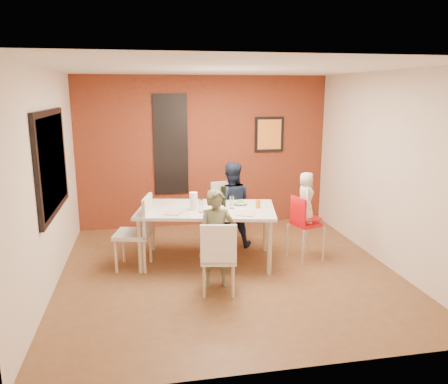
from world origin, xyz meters
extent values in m
plane|color=brown|center=(0.00, 0.00, 0.00)|extent=(4.50, 4.50, 0.00)
cube|color=white|center=(0.00, 0.00, 2.70)|extent=(4.50, 4.50, 0.02)
cube|color=#F0DEC6|center=(0.00, 2.25, 1.35)|extent=(4.50, 0.02, 2.70)
cube|color=#F0DEC6|center=(0.00, -2.25, 1.35)|extent=(4.50, 0.02, 2.70)
cube|color=#F0DEC6|center=(-2.25, 0.00, 1.35)|extent=(0.02, 4.50, 2.70)
cube|color=#F0DEC6|center=(2.25, 0.00, 1.35)|extent=(0.02, 4.50, 2.70)
cube|color=maroon|center=(0.00, 2.23, 1.35)|extent=(4.50, 0.02, 2.70)
cube|color=black|center=(-2.22, 0.20, 1.55)|extent=(0.05, 1.70, 1.30)
cube|color=black|center=(-2.21, 0.20, 1.55)|extent=(0.02, 1.55, 1.15)
cube|color=silver|center=(-0.60, 2.21, 1.50)|extent=(0.55, 0.03, 1.70)
cube|color=black|center=(-0.60, 2.21, 1.50)|extent=(0.60, 0.03, 1.76)
cube|color=black|center=(1.20, 2.21, 1.65)|extent=(0.54, 0.03, 0.64)
cube|color=#FCA338|center=(1.20, 2.19, 1.65)|extent=(0.44, 0.01, 0.54)
cube|color=silver|center=(-0.23, 0.42, 0.78)|extent=(2.10, 1.45, 0.04)
cylinder|color=#C4B292|center=(-1.18, 0.17, 0.38)|extent=(0.06, 0.06, 0.76)
cylinder|color=#C4B292|center=(-0.99, 1.04, 0.38)|extent=(0.06, 0.06, 0.76)
cylinder|color=#C4B292|center=(0.53, -0.20, 0.38)|extent=(0.06, 0.06, 0.76)
cylinder|color=#C4B292|center=(0.72, 0.67, 0.38)|extent=(0.06, 0.06, 0.76)
cube|color=white|center=(-0.23, -0.59, 0.43)|extent=(0.49, 0.49, 0.05)
cube|color=white|center=(-0.27, -0.78, 0.68)|extent=(0.42, 0.11, 0.48)
cylinder|color=beige|center=(-0.03, -0.45, 0.21)|extent=(0.03, 0.03, 0.42)
cylinder|color=beige|center=(-0.09, -0.79, 0.21)|extent=(0.03, 0.03, 0.42)
cylinder|color=beige|center=(-0.37, -0.39, 0.21)|extent=(0.03, 0.03, 0.42)
cylinder|color=beige|center=(-0.43, -0.73, 0.21)|extent=(0.03, 0.03, 0.42)
cube|color=silver|center=(0.24, 1.16, 0.46)|extent=(0.55, 0.55, 0.05)
cube|color=silver|center=(0.19, 1.36, 0.72)|extent=(0.45, 0.15, 0.52)
cylinder|color=#BFA88E|center=(0.11, 0.94, 0.22)|extent=(0.04, 0.04, 0.45)
cylinder|color=#BFA88E|center=(0.02, 1.30, 0.22)|extent=(0.04, 0.04, 0.45)
cylinder|color=#BFA88E|center=(0.47, 1.03, 0.22)|extent=(0.04, 0.04, 0.45)
cylinder|color=#BFA88E|center=(0.38, 1.39, 0.22)|extent=(0.04, 0.04, 0.45)
cube|color=beige|center=(-1.27, 0.37, 0.49)|extent=(0.57, 0.57, 0.05)
cube|color=beige|center=(-1.06, 0.32, 0.76)|extent=(0.15, 0.47, 0.54)
cylinder|color=beige|center=(-1.42, 0.60, 0.23)|extent=(0.04, 0.04, 0.47)
cylinder|color=beige|center=(-1.04, 0.51, 0.23)|extent=(0.04, 0.04, 0.47)
cylinder|color=beige|center=(-1.51, 0.22, 0.23)|extent=(0.04, 0.04, 0.47)
cylinder|color=beige|center=(-1.13, 0.13, 0.23)|extent=(0.04, 0.04, 0.47)
cube|color=red|center=(1.20, 0.24, 0.54)|extent=(0.42, 0.42, 0.05)
cube|color=red|center=(1.05, 0.19, 0.76)|extent=(0.13, 0.33, 0.39)
cube|color=red|center=(1.20, 0.24, 0.63)|extent=(0.42, 0.42, 0.02)
cylinder|color=tan|center=(1.44, 0.12, 0.26)|extent=(0.03, 0.03, 0.51)
cylinder|color=tan|center=(1.08, 0.00, 0.26)|extent=(0.03, 0.03, 0.51)
cylinder|color=tan|center=(1.32, 0.47, 0.26)|extent=(0.03, 0.03, 0.51)
cylinder|color=tan|center=(0.97, 0.36, 0.26)|extent=(0.03, 0.03, 0.51)
imported|color=#616045|center=(-0.23, -0.43, 0.63)|extent=(0.47, 0.32, 1.25)
imported|color=black|center=(0.24, 1.00, 0.68)|extent=(0.73, 0.61, 1.35)
imported|color=silver|center=(1.18, 0.24, 0.93)|extent=(0.32, 0.41, 0.74)
cube|color=silver|center=(-0.72, 0.21, 0.80)|extent=(0.27, 0.27, 0.01)
cube|color=white|center=(-0.14, 0.74, 0.80)|extent=(0.22, 0.22, 0.01)
cube|color=white|center=(0.24, -0.01, 0.80)|extent=(0.28, 0.28, 0.01)
cube|color=white|center=(-0.73, 0.82, 0.80)|extent=(0.23, 0.23, 0.01)
imported|color=white|center=(-0.12, 0.26, 0.83)|extent=(0.24, 0.24, 0.05)
imported|color=white|center=(0.28, 0.51, 0.82)|extent=(0.22, 0.22, 0.05)
cylinder|color=black|center=(0.02, 0.45, 0.95)|extent=(0.08, 0.08, 0.30)
cylinder|color=white|center=(-0.34, 0.21, 0.89)|extent=(0.06, 0.06, 0.18)
cylinder|color=white|center=(0.12, 0.34, 0.89)|extent=(0.06, 0.06, 0.18)
cylinder|color=white|center=(-0.42, 0.36, 0.92)|extent=(0.11, 0.11, 0.25)
cylinder|color=red|center=(-0.06, 0.38, 0.87)|extent=(0.03, 0.03, 0.13)
cylinder|color=#2F7527|center=(-0.09, 0.41, 0.88)|extent=(0.04, 0.04, 0.15)
cylinder|color=brown|center=(-0.12, 0.47, 0.87)|extent=(0.04, 0.04, 0.15)
cylinder|color=orange|center=(0.49, 0.28, 0.86)|extent=(0.07, 0.07, 0.12)
camera|label=1|loc=(-1.09, -5.52, 2.42)|focal=35.00mm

